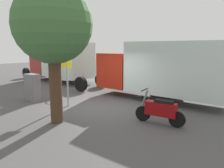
{
  "coord_description": "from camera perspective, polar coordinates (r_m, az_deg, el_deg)",
  "views": [
    {
      "loc": [
        -6.59,
        6.62,
        2.69
      ],
      "look_at": [
        0.1,
        -0.83,
        0.96
      ],
      "focal_mm": 34.27,
      "sensor_mm": 36.0,
      "label": 1
    }
  ],
  "objects": [
    {
      "name": "ground_plane",
      "position": [
        9.72,
        -2.84,
        -6.27
      ],
      "size": [
        60.0,
        60.0,
        0.0
      ],
      "primitive_type": "plane",
      "color": "#4B4A4A"
    },
    {
      "name": "box_truck_near",
      "position": [
        11.12,
        12.48,
        4.13
      ],
      "size": [
        8.61,
        2.81,
        2.95
      ],
      "rotation": [
        0.0,
        0.0,
        0.08
      ],
      "color": "black",
      "rests_on": "ground"
    },
    {
      "name": "box_truck_far",
      "position": [
        17.35,
        -13.62,
        6.08
      ],
      "size": [
        7.07,
        2.29,
        3.01
      ],
      "rotation": [
        0.0,
        0.0,
        0.02
      ],
      "color": "black",
      "rests_on": "ground"
    },
    {
      "name": "motorcycle",
      "position": [
        7.72,
        12.79,
        -6.77
      ],
      "size": [
        1.8,
        0.63,
        1.2
      ],
      "rotation": [
        0.0,
        0.0,
        0.17
      ],
      "color": "black",
      "rests_on": "ground"
    },
    {
      "name": "stop_sign",
      "position": [
        9.85,
        -12.02,
        5.58
      ],
      "size": [
        0.71,
        0.33,
        3.0
      ],
      "color": "#9E9EA3",
      "rests_on": "ground"
    },
    {
      "name": "street_tree",
      "position": [
        7.72,
        -15.51,
        14.78
      ],
      "size": [
        2.69,
        2.69,
        4.8
      ],
      "color": "#47301E",
      "rests_on": "ground"
    },
    {
      "name": "utility_cabinet",
      "position": [
        11.49,
        -20.44,
        -0.86
      ],
      "size": [
        0.83,
        0.52,
        1.37
      ],
      "primitive_type": "cube",
      "rotation": [
        0.0,
        0.0,
        0.1
      ],
      "color": "slate",
      "rests_on": "ground"
    },
    {
      "name": "bike_rack_hoop",
      "position": [
        11.33,
        -14.71,
        -4.25
      ],
      "size": [
        0.85,
        0.12,
        0.85
      ],
      "primitive_type": "torus",
      "rotation": [
        1.57,
        0.0,
        0.08
      ],
      "color": "#B7B7BC",
      "rests_on": "ground"
    }
  ]
}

